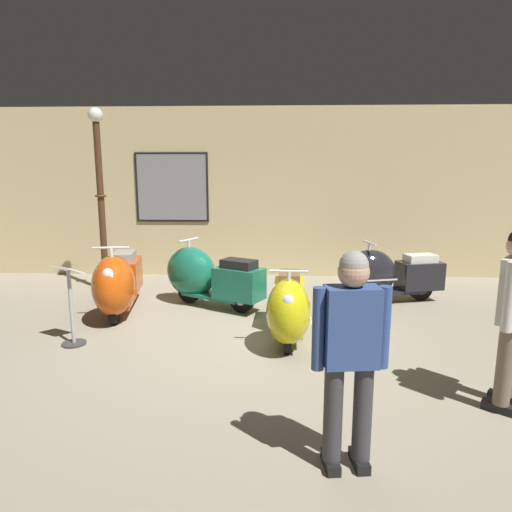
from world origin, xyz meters
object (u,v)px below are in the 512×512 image
Objects in this scene: scooter_1 at (205,276)px; scooter_2 at (289,307)px; info_stanchion at (72,312)px; scooter_0 at (118,283)px; lamppost at (101,204)px; visitor_1 at (350,347)px; scooter_3 at (385,275)px.

scooter_1 is 1.06× the size of scooter_2.
scooter_1 reaches higher than info_stanchion.
scooter_1 is (1.16, 0.55, -0.02)m from scooter_0.
lamppost reaches higher than scooter_2.
scooter_0 is 4.24m from visitor_1.
info_stanchion is (-2.56, -0.17, -0.04)m from scooter_2.
scooter_2 is 2.34m from scooter_3.
scooter_0 is at bearing -108.45° from scooter_2.
scooter_1 is at bearing -7.33° from scooter_3.
scooter_2 is 1.03× the size of visitor_1.
lamppost is 2.72m from info_stanchion.
scooter_0 is 0.59× the size of lamppost.
scooter_2 is 1.63× the size of info_stanchion.
lamppost reaches higher than info_stanchion.
scooter_2 is (1.23, -1.46, -0.03)m from scooter_1.
scooter_1 is 2.81m from scooter_3.
visitor_1 reaches higher than scooter_3.
visitor_1 is at bearing 10.57° from scooter_2.
scooter_0 is at bearing 53.49° from scooter_1.
scooter_0 is 1.28m from scooter_1.
scooter_1 is at bearing -23.12° from lamppost.
scooter_0 is at bearing 33.57° from visitor_1.
visitor_1 is at bearing -36.58° from info_stanchion.
scooter_2 is at bearing -36.23° from lamppost.
scooter_0 is 2.56m from scooter_2.
visitor_1 is (1.55, -3.78, 0.43)m from scooter_1.
lamppost is at bearing -19.31° from scooter_3.
visitor_1 is at bearing 140.62° from scooter_1.
scooter_1 is 1.10× the size of visitor_1.
info_stanchion is at bearing 47.00° from visitor_1.
scooter_1 is 2.11m from info_stanchion.
scooter_0 is 1.16× the size of visitor_1.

